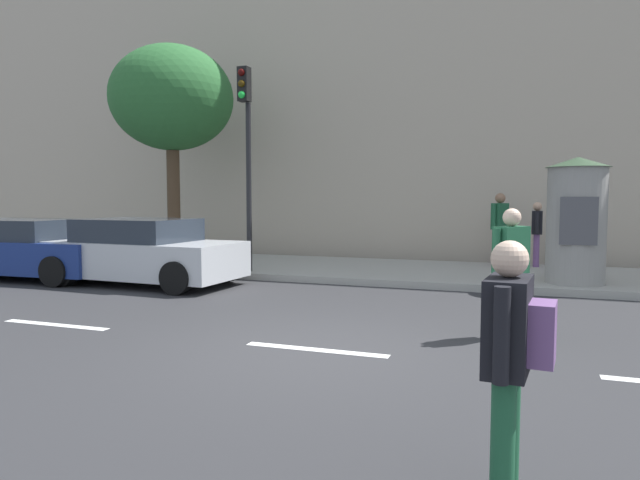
# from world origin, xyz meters

# --- Properties ---
(ground_plane) EXTENTS (80.00, 80.00, 0.00)m
(ground_plane) POSITION_xyz_m (0.00, 0.00, 0.00)
(ground_plane) COLOR #2B2B2D
(sidewalk_curb) EXTENTS (36.00, 4.00, 0.15)m
(sidewalk_curb) POSITION_xyz_m (0.00, 7.00, 0.07)
(sidewalk_curb) COLOR #9E9B93
(sidewalk_curb) RESTS_ON ground_plane
(lane_markings) EXTENTS (25.80, 0.16, 0.01)m
(lane_markings) POSITION_xyz_m (0.00, 0.00, 0.00)
(lane_markings) COLOR silver
(lane_markings) RESTS_ON ground_plane
(building_backdrop) EXTENTS (36.00, 5.00, 11.72)m
(building_backdrop) POSITION_xyz_m (0.00, 12.00, 5.86)
(building_backdrop) COLOR #B7A893
(building_backdrop) RESTS_ON ground_plane
(traffic_light) EXTENTS (0.24, 0.45, 4.55)m
(traffic_light) POSITION_xyz_m (-3.59, 5.24, 3.19)
(traffic_light) COLOR black
(traffic_light) RESTS_ON sidewalk_curb
(poster_column) EXTENTS (1.21, 1.21, 2.46)m
(poster_column) POSITION_xyz_m (3.26, 5.85, 1.40)
(poster_column) COLOR gray
(poster_column) RESTS_ON sidewalk_curb
(street_tree) EXTENTS (3.26, 3.26, 5.71)m
(street_tree) POSITION_xyz_m (-6.64, 6.90, 4.44)
(street_tree) COLOR #4C3826
(street_tree) RESTS_ON sidewalk_curb
(pedestrian_near_pole) EXTENTS (0.41, 0.65, 1.59)m
(pedestrian_near_pole) POSITION_xyz_m (2.29, -2.87, 0.95)
(pedestrian_near_pole) COLOR #1E5938
(pedestrian_near_pole) RESTS_ON ground_plane
(pedestrian_with_backpack) EXTENTS (0.47, 0.52, 1.69)m
(pedestrian_with_backpack) POSITION_xyz_m (2.17, 1.41, 1.00)
(pedestrian_with_backpack) COLOR #1E5938
(pedestrian_with_backpack) RESTS_ON ground_plane
(pedestrian_tallest) EXTENTS (0.24, 0.66, 1.57)m
(pedestrian_tallest) POSITION_xyz_m (2.59, 8.54, 1.07)
(pedestrian_tallest) COLOR #724C84
(pedestrian_tallest) RESTS_ON sidewalk_curb
(pedestrian_with_bag) EXTENTS (0.42, 0.53, 1.79)m
(pedestrian_with_bag) POSITION_xyz_m (1.73, 8.25, 1.20)
(pedestrian_with_bag) COLOR maroon
(pedestrian_with_bag) RESTS_ON sidewalk_curb
(parked_car_red) EXTENTS (4.34, 2.07, 1.34)m
(parked_car_red) POSITION_xyz_m (-8.30, 3.55, 0.66)
(parked_car_red) COLOR navy
(parked_car_red) RESTS_ON ground_plane
(parked_car_dark) EXTENTS (4.08, 2.11, 1.38)m
(parked_car_dark) POSITION_xyz_m (-5.24, 3.71, 0.68)
(parked_car_dark) COLOR silver
(parked_car_dark) RESTS_ON ground_plane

